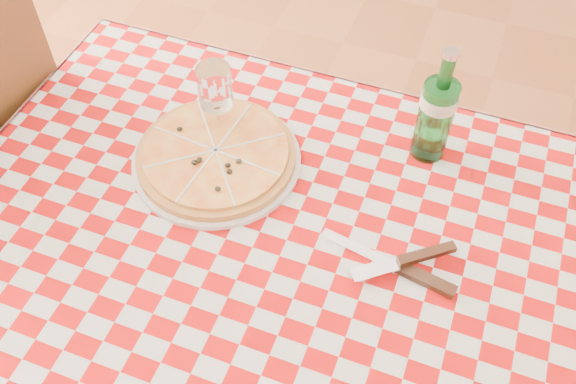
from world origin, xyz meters
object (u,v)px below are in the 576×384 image
dining_table (287,269)px  pizza_plate (216,155)px  wine_glass (217,102)px  water_bottle (438,105)px

dining_table → pizza_plate: bearing=147.2°
dining_table → wine_glass: bearing=137.6°
dining_table → wine_glass: (-0.22, 0.20, 0.18)m
pizza_plate → water_bottle: (0.38, 0.18, 0.11)m
pizza_plate → wine_glass: size_ratio=1.98×
wine_glass → pizza_plate: bearing=-70.2°
water_bottle → wine_glass: size_ratio=1.51×
dining_table → water_bottle: 0.42m
dining_table → pizza_plate: size_ratio=3.60×
dining_table → wine_glass: size_ratio=7.12×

